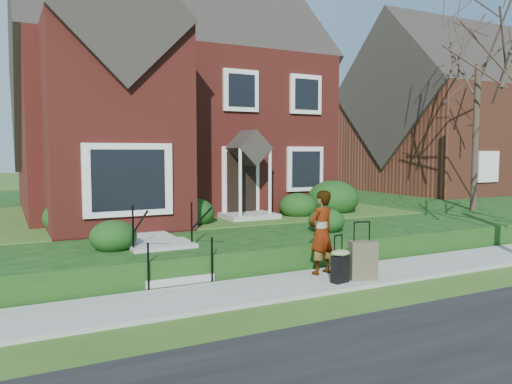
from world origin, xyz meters
TOP-DOWN VIEW (x-y plane):
  - ground at (0.00, 0.00)m, footprint 120.00×120.00m
  - sidewalk at (0.00, 0.00)m, footprint 60.00×1.60m
  - terrace at (4.00, 10.90)m, footprint 44.00×20.00m
  - walkway at (-2.50, 5.00)m, footprint 1.20×6.00m
  - main_house at (-0.21, 9.61)m, footprint 10.40×10.20m
  - neighbour_house at (16.00, 11.00)m, footprint 9.40×8.00m
  - front_steps at (-2.50, 1.84)m, footprint 1.40×2.02m
  - foundation_shrubs at (1.07, 4.97)m, footprint 10.08×4.53m
  - woman at (0.47, 0.37)m, footprint 0.74×0.57m
  - suitcase_black at (0.41, -0.40)m, footprint 0.46×0.40m
  - suitcase_olive at (0.97, -0.40)m, footprint 0.62×0.47m
  - tree_gap at (9.39, 3.88)m, footprint 5.61×5.61m

SIDE VIEW (x-z plane):
  - ground at x=0.00m, z-range 0.00..0.00m
  - sidewalk at x=0.00m, z-range 0.00..0.08m
  - terrace at x=4.00m, z-range 0.00..0.60m
  - suitcase_black at x=0.41m, z-range -0.03..0.94m
  - front_steps at x=-2.50m, z-range -0.28..1.22m
  - suitcase_olive at x=0.97m, z-range -0.12..1.07m
  - walkway at x=-2.50m, z-range 0.60..0.66m
  - woman at x=0.47m, z-range 0.08..1.88m
  - foundation_shrubs at x=1.07m, z-range 0.49..1.72m
  - neighbour_house at x=16.00m, z-range 0.65..9.85m
  - main_house at x=-0.21m, z-range 0.56..9.96m
  - tree_gap at x=9.39m, z-range 2.20..10.21m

